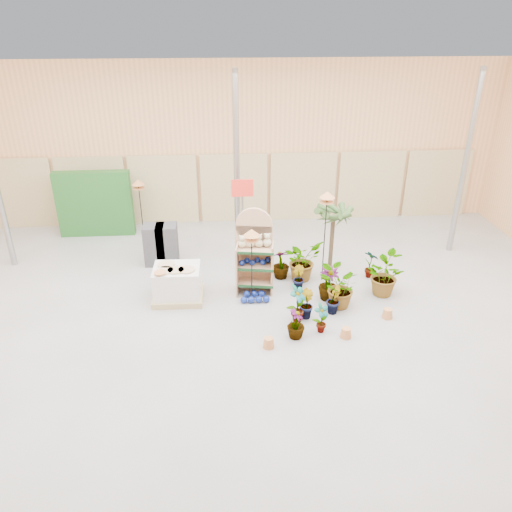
{
  "coord_description": "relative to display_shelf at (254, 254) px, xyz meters",
  "views": [
    {
      "loc": [
        -0.4,
        -7.8,
        5.63
      ],
      "look_at": [
        0.3,
        1.5,
        1.0
      ],
      "focal_mm": 35.0,
      "sensor_mm": 36.0,
      "label": 1
    }
  ],
  "objects": [
    {
      "name": "potted_plant_10",
      "position": [
        2.75,
        -0.4,
        -0.4
      ],
      "size": [
        0.78,
        0.89,
        0.95
      ],
      "primitive_type": "imported",
      "rotation": [
        0.0,
        0.0,
        1.63
      ],
      "color": "#304E22",
      "rests_on": "ground"
    },
    {
      "name": "pallet_stack",
      "position": [
        -1.67,
        -0.29,
        -0.49
      ],
      "size": [
        1.08,
        0.9,
        0.79
      ],
      "rotation": [
        0.0,
        0.0,
        -0.02
      ],
      "color": "tan",
      "rests_on": "ground"
    },
    {
      "name": "gazing_balls_shelf",
      "position": [
        0.0,
        -0.11,
        -0.12
      ],
      "size": [
        0.7,
        0.24,
        0.13
      ],
      "color": "navy",
      "rests_on": "display_shelf"
    },
    {
      "name": "charcoal_planters",
      "position": [
        -2.17,
        1.45,
        -0.37
      ],
      "size": [
        0.8,
        0.5,
        1.0
      ],
      "color": "#2B2B2E",
      "rests_on": "ground"
    },
    {
      "name": "display_shelf",
      "position": [
        0.0,
        0.0,
        0.0
      ],
      "size": [
        0.87,
        0.63,
        1.9
      ],
      "rotation": [
        0.0,
        0.0,
        -0.16
      ],
      "color": "tan",
      "rests_on": "ground"
    },
    {
      "name": "potted_plant_11",
      "position": [
        0.65,
        0.49,
        -0.52
      ],
      "size": [
        0.44,
        0.44,
        0.7
      ],
      "primitive_type": "imported",
      "rotation": [
        0.0,
        0.0,
        3.26
      ],
      "color": "#304E22",
      "rests_on": "ground"
    },
    {
      "name": "offer_sign",
      "position": [
        -0.19,
        1.12,
        0.7
      ],
      "size": [
        0.5,
        0.08,
        2.2
      ],
      "color": "gray",
      "rests_on": "ground"
    },
    {
      "name": "potted_plant_8",
      "position": [
        1.16,
        -1.75,
        -0.56
      ],
      "size": [
        0.39,
        0.35,
        0.62
      ],
      "primitive_type": "imported",
      "rotation": [
        0.0,
        0.0,
        0.5
      ],
      "color": "#304E22",
      "rests_on": "ground"
    },
    {
      "name": "gazing_balls_floor",
      "position": [
        -0.03,
        -0.48,
        -0.79
      ],
      "size": [
        0.63,
        0.39,
        0.15
      ],
      "color": "navy",
      "rests_on": "ground"
    },
    {
      "name": "potted_plant_1",
      "position": [
        0.95,
        -1.2,
        -0.57
      ],
      "size": [
        0.35,
        0.39,
        0.61
      ],
      "primitive_type": "imported",
      "rotation": [
        0.0,
        0.0,
        1.85
      ],
      "color": "#304E22",
      "rests_on": "ground"
    },
    {
      "name": "potted_plant_2",
      "position": [
        1.69,
        -0.87,
        -0.42
      ],
      "size": [
        0.82,
        0.71,
        0.9
      ],
      "primitive_type": "imported",
      "rotation": [
        0.0,
        0.0,
        3.13
      ],
      "color": "#304E22",
      "rests_on": "ground"
    },
    {
      "name": "potted_plant_5",
      "position": [
        0.97,
        -0.07,
        -0.59
      ],
      "size": [
        0.32,
        0.36,
        0.57
      ],
      "primitive_type": "imported",
      "rotation": [
        0.0,
        0.0,
        1.81
      ],
      "color": "#304E22",
      "rests_on": "ground"
    },
    {
      "name": "potted_plant_6",
      "position": [
        1.13,
        0.41,
        -0.39
      ],
      "size": [
        1.14,
        1.11,
        0.96
      ],
      "primitive_type": "imported",
      "rotation": [
        0.0,
        0.0,
        0.62
      ],
      "color": "#304E22",
      "rests_on": "ground"
    },
    {
      "name": "potted_plant_4",
      "position": [
        2.72,
        0.35,
        -0.52
      ],
      "size": [
        0.42,
        0.44,
        0.7
      ],
      "primitive_type": "imported",
      "rotation": [
        0.0,
        0.0,
        2.22
      ],
      "color": "#304E22",
      "rests_on": "ground"
    },
    {
      "name": "potted_plant_0",
      "position": [
        0.75,
        -1.35,
        -0.46
      ],
      "size": [
        0.5,
        0.52,
        0.82
      ],
      "primitive_type": "imported",
      "rotation": [
        0.0,
        0.0,
        0.87
      ],
      "color": "#304E22",
      "rests_on": "ground"
    },
    {
      "name": "bird_table_back",
      "position": [
        -2.82,
        2.99,
        0.67
      ],
      "size": [
        0.34,
        0.34,
        1.67
      ],
      "color": "black",
      "rests_on": "ground"
    },
    {
      "name": "room",
      "position": [
        -0.29,
        -0.95,
        1.34
      ],
      "size": [
        15.2,
        12.1,
        4.7
      ],
      "color": "gray",
      "rests_on": "ground"
    },
    {
      "name": "bird_table_front",
      "position": [
        -0.09,
        -0.49,
        0.67
      ],
      "size": [
        0.34,
        0.34,
        1.67
      ],
      "color": "black",
      "rests_on": "ground"
    },
    {
      "name": "teddy_bears",
      "position": [
        0.02,
        -0.09,
        0.34
      ],
      "size": [
        0.7,
        0.19,
        0.3
      ],
      "color": "#C3BA90",
      "rests_on": "display_shelf"
    },
    {
      "name": "potted_plant_9",
      "position": [
        1.55,
        -1.07,
        -0.56
      ],
      "size": [
        0.39,
        0.42,
        0.61
      ],
      "primitive_type": "imported",
      "rotation": [
        0.0,
        0.0,
        1.1
      ],
      "color": "#304E22",
      "rests_on": "ground"
    },
    {
      "name": "potted_plant_3",
      "position": [
        1.54,
        -0.54,
        -0.49
      ],
      "size": [
        0.44,
        0.44,
        0.75
      ],
      "primitive_type": "imported",
      "rotation": [
        0.0,
        0.0,
        0.05
      ],
      "color": "#304E22",
      "rests_on": "ground"
    },
    {
      "name": "potted_plant_7",
      "position": [
        0.65,
        -1.88,
        -0.57
      ],
      "size": [
        0.39,
        0.39,
        0.6
      ],
      "primitive_type": "imported",
      "rotation": [
        0.0,
        0.0,
        1.41
      ],
      "color": "#304E22",
      "rests_on": "ground"
    },
    {
      "name": "palm",
      "position": [
        1.9,
        0.89,
        0.55
      ],
      "size": [
        0.7,
        0.7,
        1.67
      ],
      "color": "#433421",
      "rests_on": "ground"
    },
    {
      "name": "trellis_stock",
      "position": [
        -4.09,
        3.34,
        0.03
      ],
      "size": [
        2.0,
        0.3,
        1.8
      ],
      "primitive_type": "cube",
      "color": "#1C531D",
      "rests_on": "ground"
    },
    {
      "name": "bird_table_right",
      "position": [
        1.59,
        0.31,
        1.13
      ],
      "size": [
        0.34,
        0.34,
        2.15
      ],
      "color": "black",
      "rests_on": "ground"
    }
  ]
}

